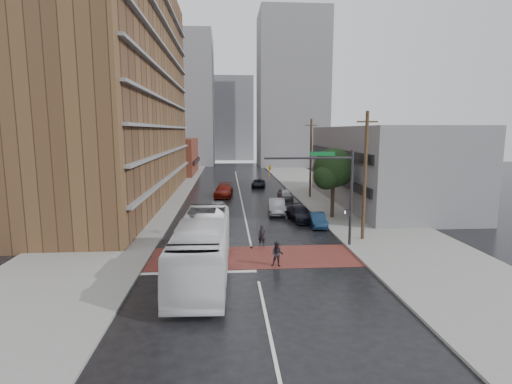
{
  "coord_description": "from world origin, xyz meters",
  "views": [
    {
      "loc": [
        -1.72,
        -25.67,
        8.54
      ],
      "look_at": [
        0.64,
        6.93,
        3.5
      ],
      "focal_mm": 28.0,
      "sensor_mm": 36.0,
      "label": 1
    }
  ],
  "objects": [
    {
      "name": "utility_pole_far",
      "position": [
        8.8,
        24.0,
        5.14
      ],
      "size": [
        1.6,
        0.26,
        10.0
      ],
      "color": "#473321",
      "rests_on": "ground"
    },
    {
      "name": "car_parked_mid",
      "position": [
        5.2,
        11.32,
        0.68
      ],
      "size": [
        2.43,
        4.86,
        1.35
      ],
      "primitive_type": "imported",
      "rotation": [
        0.0,
        0.0,
        0.12
      ],
      "color": "black",
      "rests_on": "ground"
    },
    {
      "name": "car_parked_far",
      "position": [
        5.53,
        23.48,
        0.66
      ],
      "size": [
        1.77,
        3.95,
        1.32
      ],
      "primitive_type": "imported",
      "rotation": [
        0.0,
        0.0,
        0.06
      ],
      "color": "#94959B",
      "rests_on": "ground"
    },
    {
      "name": "pedestrian_a",
      "position": [
        0.81,
        3.0,
        0.8
      ],
      "size": [
        0.65,
        0.49,
        1.6
      ],
      "primitive_type": "imported",
      "rotation": [
        0.0,
        0.0,
        -0.19
      ],
      "color": "black",
      "rests_on": "ground"
    },
    {
      "name": "sidewalk_west",
      "position": [
        -11.5,
        25.0,
        0.07
      ],
      "size": [
        9.0,
        90.0,
        0.15
      ],
      "primitive_type": "cube",
      "color": "gray",
      "rests_on": "ground"
    },
    {
      "name": "street_tree",
      "position": [
        8.52,
        12.03,
        4.73
      ],
      "size": [
        4.2,
        4.1,
        6.9
      ],
      "color": "#332319",
      "rests_on": "ground"
    },
    {
      "name": "ground",
      "position": [
        0.0,
        0.0,
        0.0
      ],
      "size": [
        160.0,
        160.0,
        0.0
      ],
      "primitive_type": "plane",
      "color": "black",
      "rests_on": "ground"
    },
    {
      "name": "car_travel_b",
      "position": [
        3.33,
        14.6,
        0.78
      ],
      "size": [
        1.94,
        4.84,
        1.56
      ],
      "primitive_type": "imported",
      "rotation": [
        0.0,
        0.0,
        -0.06
      ],
      "color": "#95969C",
      "rests_on": "ground"
    },
    {
      "name": "utility_pole_near",
      "position": [
        8.8,
        4.0,
        5.14
      ],
      "size": [
        1.6,
        0.26,
        10.0
      ],
      "color": "#473321",
      "rests_on": "ground"
    },
    {
      "name": "apartment_block",
      "position": [
        -14.0,
        24.0,
        14.0
      ],
      "size": [
        10.0,
        44.0,
        28.0
      ],
      "primitive_type": "cube",
      "color": "brown",
      "rests_on": "ground"
    },
    {
      "name": "car_travel_c",
      "position": [
        -2.21,
        25.95,
        0.79
      ],
      "size": [
        2.73,
        5.61,
        1.57
      ],
      "primitive_type": "imported",
      "rotation": [
        0.0,
        0.0,
        -0.1
      ],
      "color": "maroon",
      "rests_on": "ground"
    },
    {
      "name": "storefront_west",
      "position": [
        -12.0,
        54.0,
        3.5
      ],
      "size": [
        8.0,
        16.0,
        7.0
      ],
      "primitive_type": "cube",
      "color": "brown",
      "rests_on": "ground"
    },
    {
      "name": "distant_tower_center",
      "position": [
        0.0,
        95.0,
        12.0
      ],
      "size": [
        12.0,
        10.0,
        24.0
      ],
      "primitive_type": "cube",
      "color": "slate",
      "rests_on": "ground"
    },
    {
      "name": "distant_tower_east",
      "position": [
        14.0,
        72.0,
        18.0
      ],
      "size": [
        16.0,
        14.0,
        36.0
      ],
      "primitive_type": "cube",
      "color": "slate",
      "rests_on": "ground"
    },
    {
      "name": "car_parked_near",
      "position": [
        6.3,
        8.78,
        0.62
      ],
      "size": [
        1.51,
        3.82,
        1.24
      ],
      "primitive_type": "imported",
      "rotation": [
        0.0,
        0.0,
        -0.05
      ],
      "color": "#122741",
      "rests_on": "ground"
    },
    {
      "name": "signal_mast",
      "position": [
        5.85,
        2.5,
        4.73
      ],
      "size": [
        6.5,
        0.3,
        7.2
      ],
      "color": "#2D2D33",
      "rests_on": "ground"
    },
    {
      "name": "car_travel_a",
      "position": [
        -2.8,
        13.21,
        0.81
      ],
      "size": [
        2.11,
        4.84,
        1.62
      ],
      "primitive_type": "imported",
      "rotation": [
        0.0,
        0.0,
        -0.04
      ],
      "color": "#ABADB3",
      "rests_on": "ground"
    },
    {
      "name": "pedestrian_b",
      "position": [
        1.38,
        -1.5,
        0.8
      ],
      "size": [
        0.89,
        0.76,
        1.61
      ],
      "primitive_type": "imported",
      "rotation": [
        0.0,
        0.0,
        -0.21
      ],
      "color": "black",
      "rests_on": "ground"
    },
    {
      "name": "suv_travel",
      "position": [
        3.03,
        34.45,
        0.59
      ],
      "size": [
        2.54,
        4.49,
        1.18
      ],
      "primitive_type": "imported",
      "rotation": [
        0.0,
        0.0,
        -0.14
      ],
      "color": "black",
      "rests_on": "ground"
    },
    {
      "name": "distant_tower_west",
      "position": [
        -14.0,
        78.0,
        16.0
      ],
      "size": [
        18.0,
        16.0,
        32.0
      ],
      "primitive_type": "cube",
      "color": "slate",
      "rests_on": "ground"
    },
    {
      "name": "transit_bus",
      "position": [
        -3.22,
        -2.73,
        1.72
      ],
      "size": [
        3.19,
        12.42,
        3.44
      ],
      "primitive_type": "imported",
      "rotation": [
        0.0,
        0.0,
        -0.02
      ],
      "color": "silver",
      "rests_on": "ground"
    },
    {
      "name": "sidewalk_east",
      "position": [
        11.5,
        25.0,
        0.07
      ],
      "size": [
        9.0,
        90.0,
        0.15
      ],
      "primitive_type": "cube",
      "color": "gray",
      "rests_on": "ground"
    },
    {
      "name": "crosswalk",
      "position": [
        0.0,
        0.5,
        0.01
      ],
      "size": [
        14.0,
        5.0,
        0.02
      ],
      "primitive_type": "cube",
      "color": "maroon",
      "rests_on": "ground"
    },
    {
      "name": "building_east",
      "position": [
        16.5,
        20.0,
        4.5
      ],
      "size": [
        11.0,
        26.0,
        9.0
      ],
      "primitive_type": "cube",
      "color": "slate",
      "rests_on": "ground"
    }
  ]
}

